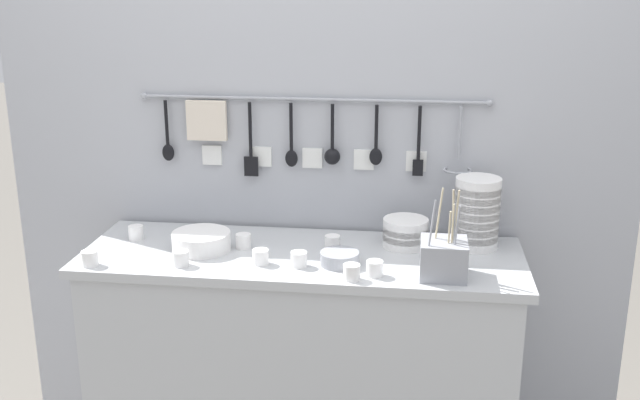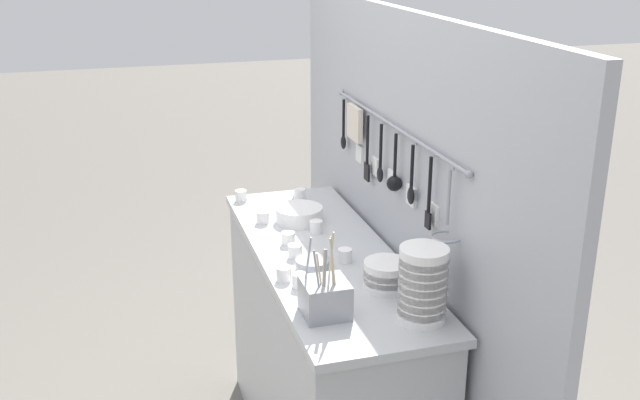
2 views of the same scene
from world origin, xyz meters
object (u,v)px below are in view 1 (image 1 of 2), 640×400
object	(u,v)px
bowl_stack_nested_right	(477,213)
cup_by_caddy	(243,241)
cup_edge_far	(181,258)
cutlery_caddy	(444,258)
bowl_stack_wide_centre	(405,233)
plate_stack	(201,241)
steel_mixing_bowl	(340,258)
cup_back_left	(261,257)
cup_mid_row	(136,233)
cup_back_right	(352,272)
cup_centre	(375,268)
cup_edge_near	(332,243)
cup_front_right	(90,258)
cup_front_left	(299,259)

from	to	relation	value
bowl_stack_nested_right	cup_by_caddy	xyz separation A→B (m)	(-0.77, -0.11, -0.10)
cup_edge_far	cutlery_caddy	bearing A→B (deg)	1.45
bowl_stack_wide_centre	plate_stack	distance (m)	0.68
steel_mixing_bowl	cup_edge_far	xyz separation A→B (m)	(-0.49, -0.07, 0.00)
plate_stack	cup_back_left	xyz separation A→B (m)	(0.22, -0.10, -0.01)
cup_mid_row	cup_back_right	bearing A→B (deg)	-18.66
bowl_stack_wide_centre	cup_by_caddy	world-z (taller)	bowl_stack_wide_centre
bowl_stack_nested_right	plate_stack	bearing A→B (deg)	-170.75
cup_by_caddy	cup_mid_row	size ratio (longest dim) A/B	1.00
bowl_stack_wide_centre	steel_mixing_bowl	bearing A→B (deg)	-135.68
cup_back_left	cup_centre	world-z (taller)	same
cup_back_left	cup_edge_near	distance (m)	0.26
cup_front_right	cup_centre	size ratio (longest dim) A/B	1.00
cutlery_caddy	cup_mid_row	distance (m)	1.06
steel_mixing_bowl	cup_by_caddy	bearing A→B (deg)	162.12
bowl_stack_nested_right	cup_back_right	xyz separation A→B (m)	(-0.39, -0.34, -0.10)
bowl_stack_wide_centre	cup_by_caddy	bearing A→B (deg)	-170.61
cutlery_caddy	cup_mid_row	bearing A→B (deg)	169.37
cup_back_right	cup_mid_row	world-z (taller)	same
cup_edge_far	cup_edge_near	world-z (taller)	same
bowl_stack_nested_right	cup_centre	bearing A→B (deg)	-136.81
cup_edge_far	cup_mid_row	distance (m)	0.31
bowl_stack_wide_centre	plate_stack	bearing A→B (deg)	-169.70
cup_edge_near	cup_by_caddy	distance (m)	0.30
plate_stack	cup_back_right	bearing A→B (deg)	-20.25
plate_stack	cup_mid_row	size ratio (longest dim) A/B	3.78
steel_mixing_bowl	cup_centre	size ratio (longest dim) A/B	2.41
cup_edge_near	cup_mid_row	bearing A→B (deg)	178.92
cutlery_caddy	cup_back_left	bearing A→B (deg)	177.53
bowl_stack_wide_centre	bowl_stack_nested_right	bearing A→B (deg)	6.16
bowl_stack_wide_centre	cup_centre	world-z (taller)	bowl_stack_wide_centre
cup_front_right	cup_centre	xyz separation A→B (m)	(0.89, 0.03, 0.00)
bowl_stack_nested_right	cup_front_left	bearing A→B (deg)	-155.58
cup_front_right	cup_front_left	xyz separation A→B (m)	(0.65, 0.08, 0.00)
cup_front_right	cutlery_caddy	bearing A→B (deg)	2.97
steel_mixing_bowl	cutlery_caddy	size ratio (longest dim) A/B	0.46
bowl_stack_wide_centre	plate_stack	world-z (taller)	bowl_stack_wide_centre
cutlery_caddy	cup_back_left	xyz separation A→B (m)	(-0.57, 0.02, -0.03)
plate_stack	steel_mixing_bowl	distance (m)	0.47
cup_edge_near	cup_by_caddy	world-z (taller)	same
cup_centre	plate_stack	bearing A→B (deg)	165.36
steel_mixing_bowl	cutlery_caddy	world-z (taller)	cutlery_caddy
cup_mid_row	bowl_stack_nested_right	bearing A→B (deg)	3.87
cup_back_left	cup_edge_far	distance (m)	0.25
bowl_stack_nested_right	cup_mid_row	world-z (taller)	bowl_stack_nested_right
bowl_stack_nested_right	cup_edge_far	distance (m)	0.98
bowl_stack_nested_right	cup_front_left	xyz separation A→B (m)	(-0.56, -0.25, -0.10)
bowl_stack_wide_centre	cutlery_caddy	world-z (taller)	cutlery_caddy
cutlery_caddy	cup_front_left	distance (m)	0.45
cup_back_left	cup_mid_row	world-z (taller)	same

